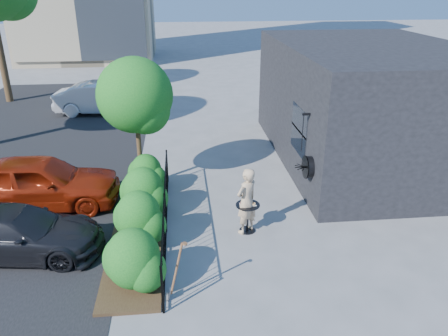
{
  "coord_description": "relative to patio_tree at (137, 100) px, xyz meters",
  "views": [
    {
      "loc": [
        -1.02,
        -9.75,
        5.97
      ],
      "look_at": [
        0.11,
        1.18,
        1.2
      ],
      "focal_mm": 35.0,
      "sensor_mm": 36.0,
      "label": 1
    }
  ],
  "objects": [
    {
      "name": "shovel",
      "position": [
        0.98,
        -5.36,
        -2.17
      ],
      "size": [
        0.45,
        0.18,
        1.35
      ],
      "color": "brown",
      "rests_on": "ground"
    },
    {
      "name": "fence",
      "position": [
        0.74,
        -2.76,
        -2.2
      ],
      "size": [
        0.05,
        6.05,
        1.1
      ],
      "color": "black",
      "rests_on": "ground"
    },
    {
      "name": "ground",
      "position": [
        2.24,
        -2.76,
        -2.76
      ],
      "size": [
        120.0,
        120.0,
        0.0
      ],
      "primitive_type": "plane",
      "color": "gray",
      "rests_on": "ground"
    },
    {
      "name": "woman",
      "position": [
        2.77,
        -2.96,
        -1.89
      ],
      "size": [
        0.76,
        0.73,
        1.76
      ],
      "primitive_type": "imported",
      "rotation": [
        0.0,
        0.0,
        3.81
      ],
      "color": "tan",
      "rests_on": "ground"
    },
    {
      "name": "shrubs",
      "position": [
        0.14,
        -2.66,
        -2.06
      ],
      "size": [
        1.1,
        5.6,
        1.24
      ],
      "color": "#16621D",
      "rests_on": "ground"
    },
    {
      "name": "car_darkgrey",
      "position": [
        -2.69,
        -3.38,
        -2.19
      ],
      "size": [
        4.13,
        2.05,
        1.15
      ],
      "primitive_type": "imported",
      "rotation": [
        0.0,
        0.0,
        1.46
      ],
      "color": "black",
      "rests_on": "ground"
    },
    {
      "name": "patio_tree",
      "position": [
        0.0,
        0.0,
        0.0
      ],
      "size": [
        2.2,
        2.2,
        3.94
      ],
      "color": "#3F2B19",
      "rests_on": "ground"
    },
    {
      "name": "cafe_table",
      "position": [
        2.81,
        -2.94,
        -2.23
      ],
      "size": [
        0.61,
        0.61,
        0.82
      ],
      "rotation": [
        0.0,
        0.0,
        -0.0
      ],
      "color": "black",
      "rests_on": "ground"
    },
    {
      "name": "planting_bed",
      "position": [
        0.04,
        -2.76,
        -2.72
      ],
      "size": [
        1.3,
        6.0,
        0.08
      ],
      "primitive_type": "cube",
      "color": "#382616",
      "rests_on": "ground"
    },
    {
      "name": "shop_building",
      "position": [
        7.73,
        1.74,
        -0.76
      ],
      "size": [
        6.22,
        9.0,
        4.0
      ],
      "color": "black",
      "rests_on": "ground"
    },
    {
      "name": "car_silver",
      "position": [
        -2.41,
        8.4,
        -2.02
      ],
      "size": [
        4.61,
        1.94,
        1.48
      ],
      "primitive_type": "imported",
      "rotation": [
        0.0,
        0.0,
        1.49
      ],
      "color": "silver",
      "rests_on": "ground"
    },
    {
      "name": "car_red",
      "position": [
        -2.8,
        -0.98,
        -2.01
      ],
      "size": [
        4.42,
        1.83,
        1.5
      ],
      "primitive_type": "imported",
      "rotation": [
        0.0,
        0.0,
        1.56
      ],
      "color": "#9E240D",
      "rests_on": "ground"
    }
  ]
}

